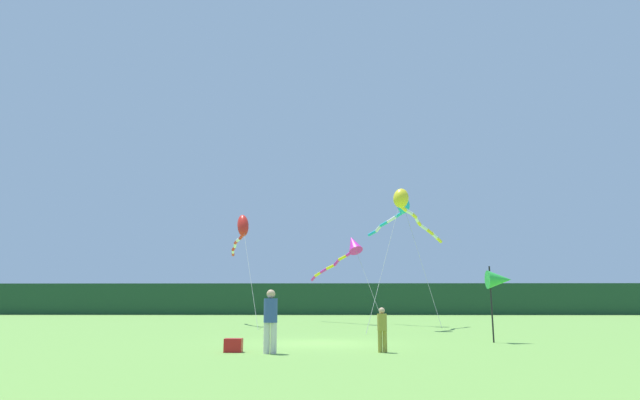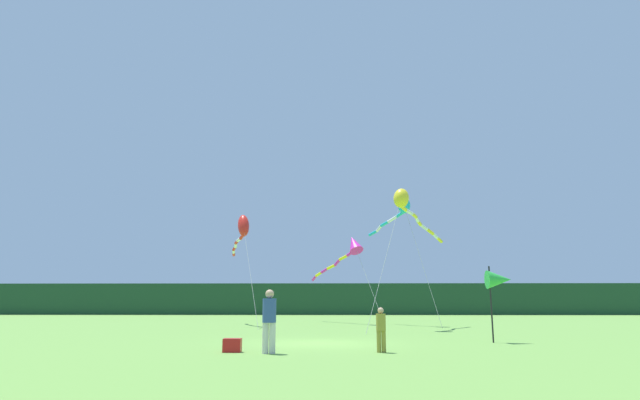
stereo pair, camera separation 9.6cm
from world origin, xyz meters
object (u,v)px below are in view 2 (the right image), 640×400
kite_cyan (401,208)px  banner_flag_pole (499,280)px  kite_magenta (349,248)px  person_child (381,327)px  person_adult (269,318)px  kite_red (242,229)px  cooler_box (232,345)px  kite_yellow (406,204)px

kite_cyan → banner_flag_pole: bearing=-83.2°
kite_magenta → kite_cyan: 4.88m
person_child → person_adult: bearing=-172.5°
person_adult → kite_red: (-3.98, 18.26, 5.14)m
cooler_box → kite_yellow: kite_yellow is taller
person_adult → kite_magenta: size_ratio=0.20×
cooler_box → kite_red: kite_red is taller
kite_magenta → kite_yellow: kite_yellow is taller
person_child → kite_red: 20.02m
person_child → banner_flag_pole: banner_flag_pole is taller
cooler_box → kite_magenta: 21.75m
kite_yellow → kite_magenta: bearing=111.8°
person_child → kite_yellow: bearing=78.1°
person_adult → kite_cyan: (6.47, 18.56, 6.58)m
kite_magenta → kite_cyan: size_ratio=1.09×
person_adult → cooler_box: (-1.15, 0.44, -0.83)m
cooler_box → kite_magenta: bearing=78.3°
kite_magenta → kite_red: kite_red is taller
kite_magenta → cooler_box: bearing=-101.7°
banner_flag_pole → kite_magenta: kite_magenta is taller
kite_magenta → person_adult: bearing=-98.4°
kite_magenta → kite_yellow: 8.22m
kite_cyan → kite_magenta: bearing=142.0°
kite_magenta → kite_red: (-7.11, -2.91, 0.98)m
person_child → kite_red: kite_red is taller
person_child → kite_magenta: (-0.18, 20.74, 4.45)m
cooler_box → kite_cyan: kite_cyan is taller
kite_yellow → cooler_box: bearing=-118.7°
person_child → kite_red: bearing=112.3°
person_adult → kite_red: 19.39m
person_child → kite_magenta: size_ratio=0.14×
kite_magenta → kite_yellow: bearing=-68.2°
person_child → kite_cyan: bearing=80.1°
person_adult → kite_yellow: (6.11, 13.71, 5.92)m
kite_red → banner_flag_pole: bearing=-48.8°
kite_magenta → kite_cyan: (3.34, -2.61, 2.42)m
banner_flag_pole → kite_red: (-12.14, 13.88, 3.88)m
person_child → kite_yellow: size_ratio=0.15×
kite_red → kite_yellow: bearing=-24.3°
person_child → kite_yellow: kite_yellow is taller
kite_red → person_child: bearing=-67.7°
kite_magenta → banner_flag_pole: bearing=-73.3°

